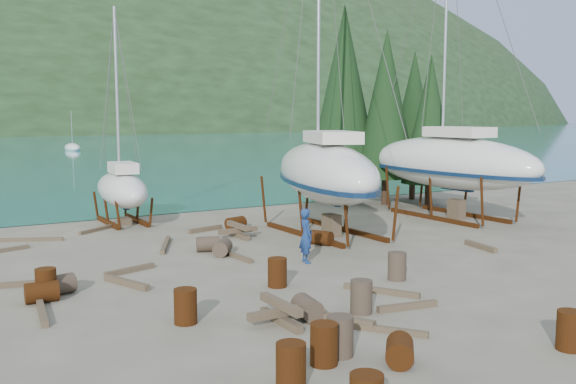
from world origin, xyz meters
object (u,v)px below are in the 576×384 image
large_sailboat_far (450,162)px  small_sailboat_shore (122,189)px  worker (306,236)px  large_sailboat_near (325,171)px

large_sailboat_far → small_sailboat_shore: (-14.65, 6.74, -1.15)m
large_sailboat_far → worker: 12.57m
small_sailboat_shore → worker: (3.13, -11.40, -0.73)m
large_sailboat_near → worker: size_ratio=8.93×
large_sailboat_near → large_sailboat_far: 7.95m
large_sailboat_near → worker: large_sailboat_near is taller
small_sailboat_shore → worker: 11.84m
large_sailboat_far → small_sailboat_shore: 16.17m
large_sailboat_near → small_sailboat_shore: bearing=151.4°
large_sailboat_far → worker: bearing=-158.3°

